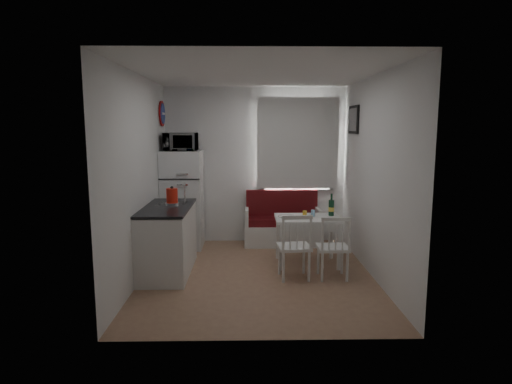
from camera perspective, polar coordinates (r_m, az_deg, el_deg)
The scene contains 22 objects.
floor at distance 5.76m, azimuth 0.23°, elevation -11.02°, with size 3.00×3.50×0.02m, color #976B50.
ceiling at distance 5.47m, azimuth 0.24°, elevation 15.60°, with size 3.00×3.50×0.02m, color white.
wall_back at distance 7.20m, azimuth -0.09°, elevation 3.55°, with size 3.00×0.02×2.60m, color white.
wall_front at distance 3.73m, azimuth 0.85°, elevation -1.19°, with size 3.00×0.02×2.60m, color white.
wall_left at distance 5.63m, azimuth -15.22°, elevation 1.83°, with size 0.02×3.50×2.60m, color white.
wall_right at distance 5.70m, azimuth 15.50°, elevation 1.90°, with size 0.02×3.50×2.60m, color white.
window at distance 7.20m, azimuth 5.53°, elevation 6.10°, with size 1.22×0.06×1.47m, color white.
curtain at distance 7.13m, azimuth 5.60°, elevation 6.48°, with size 1.35×0.02×1.50m, color white.
kitchen_counter at distance 5.87m, azimuth -11.66°, elevation -6.17°, with size 0.62×1.32×1.16m.
wall_sign at distance 7.01m, azimuth -12.35°, elevation 10.17°, with size 0.40×0.40×0.03m, color navy.
picture_frame at distance 6.72m, azimuth 12.87°, elevation 9.38°, with size 0.04×0.52×0.42m, color black.
bench at distance 7.15m, azimuth 3.51°, elevation -4.65°, with size 1.25×0.48×0.90m.
dining_table at distance 6.09m, azimuth 6.90°, elevation -4.06°, with size 0.91×0.64×0.68m.
chair_left at distance 5.44m, azimuth 5.22°, elevation -6.36°, with size 0.44×0.42×0.46m.
chair_right at distance 5.52m, azimuth 10.41°, elevation -6.42°, with size 0.39×0.38×0.45m.
fridge at distance 7.00m, azimuth -9.74°, elevation -0.97°, with size 0.63×0.63×1.57m, color white.
microwave at distance 6.86m, azimuth -10.00°, elevation 6.61°, with size 0.51×0.35×0.28m, color white.
kettle at distance 5.87m, azimuth -11.13°, elevation -0.50°, with size 0.18×0.18×0.24m, color red.
wine_bottle at distance 6.20m, azimuth 10.02°, elevation -1.67°, with size 0.08×0.08×0.32m, color #133C24, non-canonical shape.
drinking_glass_orange at distance 6.01m, azimuth 6.51°, elevation -2.98°, with size 0.06×0.06×0.10m, color yellow.
drinking_glass_blue at distance 6.12m, azimuth 7.60°, elevation -2.81°, with size 0.06×0.06×0.10m, color #86BBE4.
plate at distance 6.05m, azimuth 4.07°, elevation -3.26°, with size 0.24×0.24×0.02m, color white.
Camera 1 is at (-0.12, -5.42, 1.93)m, focal length 30.00 mm.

